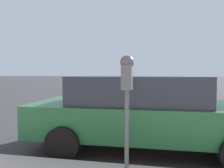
{
  "coord_description": "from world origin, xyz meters",
  "views": [
    {
      "loc": [
        -5.51,
        0.55,
        1.59
      ],
      "look_at": [
        -2.47,
        1.15,
        1.44
      ],
      "focal_mm": 35.0,
      "sensor_mm": 36.0,
      "label": 1
    }
  ],
  "objects": [
    {
      "name": "ground_plane",
      "position": [
        0.0,
        0.0,
        0.0
      ],
      "size": [
        220.0,
        220.0,
        0.0
      ],
      "primitive_type": "plane",
      "color": "#333335"
    },
    {
      "name": "parking_meter",
      "position": [
        -2.56,
        0.93,
        1.45
      ],
      "size": [
        0.21,
        0.19,
        1.66
      ],
      "color": "#4C5156",
      "rests_on": "sidewalk"
    },
    {
      "name": "car_green",
      "position": [
        -0.91,
        0.77,
        0.81
      ],
      "size": [
        2.14,
        4.78,
        1.53
      ],
      "rotation": [
        0.0,
        0.0,
        3.16
      ],
      "color": "#1E5B33",
      "rests_on": "ground_plane"
    }
  ]
}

